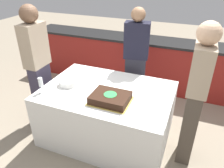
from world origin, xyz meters
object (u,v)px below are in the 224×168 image
cake (110,98)px  person_seated_right (196,95)px  plate_stack (68,82)px  wine_glass (41,83)px  person_seated_left (38,65)px  person_cutting_cake (136,61)px

cake → person_seated_right: 0.92m
plate_stack → wine_glass: bearing=-125.3°
cake → person_seated_right: (0.89, 0.22, 0.12)m
person_seated_right → person_seated_left: bearing=-90.0°
person_seated_left → wine_glass: bearing=-138.3°
person_cutting_cake → person_seated_left: 1.40m
person_seated_left → person_seated_right: (2.05, 0.00, -0.01)m
person_seated_left → plate_stack: bearing=-97.4°
cake → plate_stack: (-0.66, 0.15, -0.01)m
plate_stack → person_seated_right: (1.55, 0.07, 0.12)m
wine_glass → person_seated_left: size_ratio=0.12×
person_seated_right → wine_glass: bearing=-78.9°
wine_glass → cake: bearing=8.3°
cake → wine_glass: 0.87m
person_seated_right → cake: bearing=-76.2°
plate_stack → person_cutting_cake: bearing=52.2°
person_cutting_cake → person_seated_left: bearing=24.3°
person_seated_right → plate_stack: bearing=-87.6°
wine_glass → person_cutting_cake: size_ratio=0.12×
wine_glass → person_seated_right: size_ratio=0.12×
person_cutting_cake → person_seated_right: bearing=128.9°
plate_stack → person_seated_left: 0.52m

